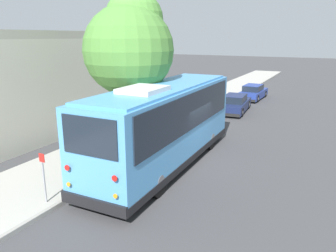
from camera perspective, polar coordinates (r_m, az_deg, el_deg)
name	(u,v)px	position (r m, az deg, el deg)	size (l,w,h in m)	color
ground_plane	(188,160)	(14.84, 3.56, -5.90)	(160.00, 160.00, 0.00)	#3D3D3F
sidewalk_slab	(115,145)	(16.74, -9.28, -3.30)	(80.00, 3.78, 0.15)	#A3A099
curb_strip	(148,151)	(15.71, -3.47, -4.39)	(80.00, 0.14, 0.15)	gray
shuttle_bus	(165,121)	(13.69, -0.57, 0.86)	(9.85, 2.81, 3.61)	#4C93D1
parked_sedan_navy	(235,104)	(24.53, 11.60, 3.79)	(4.74, 1.98, 1.26)	#19234C
parked_sedan_blue	(253,92)	(29.96, 14.59, 5.68)	(4.51, 1.78, 1.26)	navy
street_tree	(130,45)	(15.06, -6.66, 13.90)	(4.03, 4.03, 7.24)	brown
sign_post_near	(44,178)	(11.32, -20.80, -8.39)	(0.06, 0.22, 1.68)	gray
sign_post_far	(77,168)	(12.35, -15.59, -7.01)	(0.06, 0.06, 1.29)	gray
building_backdrop	(11,85)	(21.09, -25.66, 6.40)	(20.11, 7.96, 5.65)	beige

